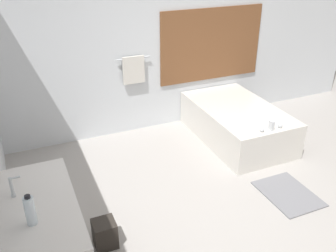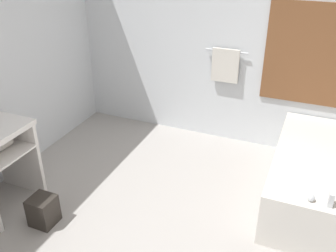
% 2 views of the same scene
% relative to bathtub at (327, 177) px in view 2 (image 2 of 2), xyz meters
% --- Properties ---
extents(wall_back_with_blinds, '(7.40, 0.13, 2.70)m').
position_rel_bathtub_xyz_m(wall_back_with_blinds, '(-0.95, 0.89, 1.07)').
color(wall_back_with_blinds, silver).
rests_on(wall_back_with_blinds, ground_plane).
extents(bathtub, '(1.02, 1.70, 0.62)m').
position_rel_bathtub_xyz_m(bathtub, '(0.00, 0.00, 0.00)').
color(bathtub, silver).
rests_on(bathtub, ground_plane).
extents(waste_bin, '(0.22, 0.22, 0.28)m').
position_rel_bathtub_xyz_m(waste_bin, '(-2.34, -1.33, -0.14)').
color(waste_bin, '#2D2823').
rests_on(waste_bin, ground_plane).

